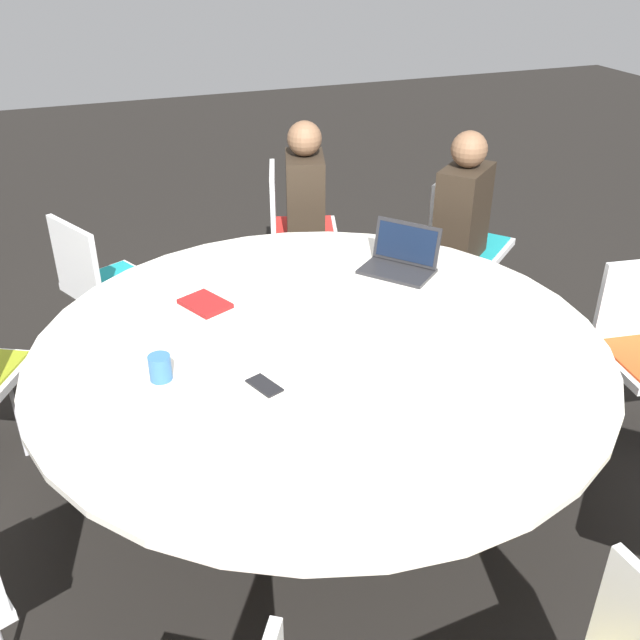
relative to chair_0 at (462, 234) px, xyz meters
The scene contains 11 objects.
ground_plane 1.94m from the chair_0, 131.81° to the left, with size 16.00×16.00×0.00m, color black.
conference_table 1.88m from the chair_0, 131.81° to the left, with size 2.28×2.28×0.73m.
chair_0 is the anchor object (origin of this frame).
chair_1 1.07m from the chair_0, 58.36° to the left, with size 0.54×0.53×0.85m.
chair_2 2.15m from the chair_0, 86.45° to the left, with size 0.58×0.57×0.85m.
person_0 0.32m from the chair_0, 148.70° to the left, with size 0.40×0.42×1.20m.
person_1 0.97m from the chair_0, 71.25° to the left, with size 0.41×0.33×1.20m.
laptop 1.13m from the chair_0, 133.27° to the left, with size 0.40×0.39×0.21m.
spiral_notebook 1.94m from the chair_0, 114.20° to the left, with size 0.25×0.23×0.02m.
coffee_cup 2.42m from the chair_0, 122.45° to the left, with size 0.08×0.08×0.10m.
cell_phone 2.25m from the chair_0, 130.97° to the left, with size 0.16×0.12×0.01m.
Camera 1 is at (-2.27, 0.84, 2.20)m, focal length 40.00 mm.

